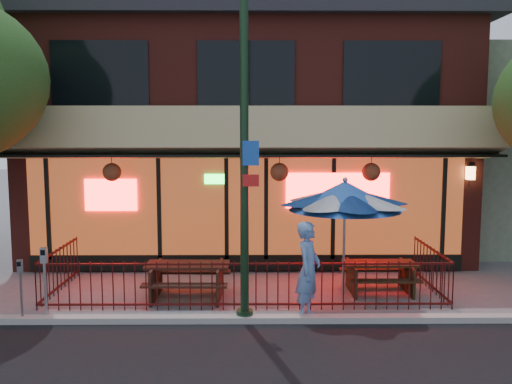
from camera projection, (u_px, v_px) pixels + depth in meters
ground at (245, 313)px, 10.74m from camera, size 80.00×80.00×0.00m
curb at (245, 319)px, 10.24m from camera, size 80.00×0.25×0.12m
restaurant_building at (247, 114)px, 17.34m from camera, size 12.96×9.49×8.05m
patio_fence at (245, 276)px, 11.17m from camera, size 8.44×2.62×1.00m
street_light at (244, 156)px, 9.98m from camera, size 0.43×0.32×7.00m
picnic_table_left at (188, 275)px, 11.67m from camera, size 1.80×1.39×0.76m
picnic_table_right at (379, 272)px, 12.10m from camera, size 1.61×1.24×0.69m
patio_umbrella at (345, 196)px, 11.20m from camera, size 2.32×2.32×2.65m
pedestrian at (308, 270)px, 10.39m from camera, size 0.69×0.81×1.88m
parking_meter_near at (45, 272)px, 10.20m from camera, size 0.14×0.12×1.42m
parking_meter_far at (21, 280)px, 10.14m from camera, size 0.13×0.12×1.21m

